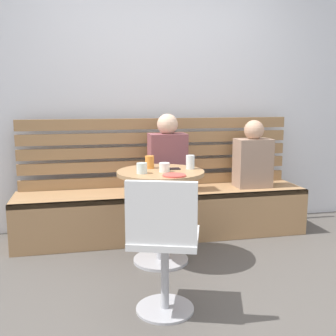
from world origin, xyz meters
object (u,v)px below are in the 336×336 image
at_px(cafe_table, 161,199).
at_px(person_child_left, 253,158).
at_px(phone_on_table, 171,169).
at_px(booth_bench, 163,213).
at_px(white_chair, 164,242).
at_px(person_adult, 167,157).
at_px(cup_water_clear, 190,162).
at_px(cup_tumbler_orange, 150,162).
at_px(plate_small, 174,175).
at_px(cup_glass_short, 142,168).
at_px(cup_ceramic_white, 164,167).

height_order(cafe_table, person_child_left, person_child_left).
bearing_deg(phone_on_table, booth_bench, -3.41).
relative_size(white_chair, person_adult, 1.19).
bearing_deg(person_child_left, cup_water_clear, -144.57).
xyz_separation_m(booth_bench, person_child_left, (0.89, -0.00, 0.51)).
height_order(cup_tumbler_orange, plate_small, cup_tumbler_orange).
height_order(cafe_table, phone_on_table, phone_on_table).
bearing_deg(white_chair, plate_small, 71.11).
relative_size(person_adult, phone_on_table, 5.12).
xyz_separation_m(cup_water_clear, cup_glass_short, (-0.41, -0.11, -0.02)).
xyz_separation_m(booth_bench, cup_glass_short, (-0.30, -0.67, 0.56)).
distance_m(cafe_table, person_child_left, 1.21).
bearing_deg(plate_small, booth_bench, 83.91).
relative_size(white_chair, plate_small, 5.00).
distance_m(person_child_left, cup_tumbler_orange, 1.19).
relative_size(booth_bench, cup_tumbler_orange, 27.00).
bearing_deg(cup_water_clear, white_chair, -114.83).
relative_size(person_child_left, plate_small, 3.82).
height_order(cup_glass_short, phone_on_table, cup_glass_short).
distance_m(white_chair, cup_ceramic_white, 0.84).
height_order(booth_bench, cup_tumbler_orange, cup_tumbler_orange).
xyz_separation_m(cup_tumbler_orange, cup_glass_short, (-0.10, -0.21, -0.01)).
bearing_deg(cup_water_clear, person_adult, 97.11).
distance_m(cup_glass_short, plate_small, 0.26).
bearing_deg(cafe_table, plate_small, -77.01).
distance_m(person_adult, plate_small, 0.82).
bearing_deg(phone_on_table, cup_water_clear, -94.14).
bearing_deg(white_chair, cup_glass_short, 91.16).
relative_size(cup_tumbler_orange, cup_glass_short, 1.25).
relative_size(person_adult, person_child_left, 1.10).
bearing_deg(phone_on_table, person_adult, -7.55).
height_order(cafe_table, plate_small, plate_small).
bearing_deg(plate_small, person_adult, 81.19).
height_order(person_adult, person_child_left, person_adult).
bearing_deg(booth_bench, cup_ceramic_white, -100.77).
height_order(white_chair, cup_ceramic_white, white_chair).
distance_m(white_chair, cup_glass_short, 0.80).
relative_size(cafe_table, cup_water_clear, 6.73).
bearing_deg(cup_tumbler_orange, person_adult, 61.35).
height_order(cup_ceramic_white, cup_glass_short, cup_glass_short).
distance_m(booth_bench, cup_tumbler_orange, 0.76).
distance_m(person_adult, person_child_left, 0.85).
height_order(person_adult, phone_on_table, person_adult).
distance_m(cup_ceramic_white, cup_water_clear, 0.24).
relative_size(cafe_table, cup_ceramic_white, 9.25).
distance_m(white_chair, person_child_left, 1.85).
xyz_separation_m(person_adult, cup_tumbler_orange, (-0.24, -0.44, 0.03)).
distance_m(person_child_left, phone_on_table, 1.08).
height_order(cafe_table, cup_water_clear, cup_water_clear).
bearing_deg(plate_small, cup_glass_short, 144.15).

